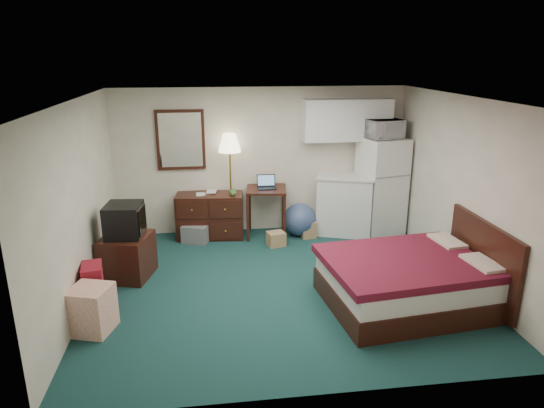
{
  "coord_description": "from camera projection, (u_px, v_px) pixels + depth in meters",
  "views": [
    {
      "loc": [
        -0.91,
        -5.92,
        3.04
      ],
      "look_at": [
        -0.07,
        0.28,
        1.08
      ],
      "focal_mm": 32.0,
      "sensor_mm": 36.0,
      "label": 1
    }
  ],
  "objects": [
    {
      "name": "floor",
      "position": [
        280.0,
        285.0,
        6.62
      ],
      "size": [
        5.0,
        4.5,
        0.01
      ],
      "primitive_type": "cube",
      "color": "black",
      "rests_on": "ground"
    },
    {
      "name": "ceiling",
      "position": [
        281.0,
        99.0,
        5.88
      ],
      "size": [
        5.0,
        4.5,
        0.01
      ],
      "primitive_type": "cube",
      "color": "beige",
      "rests_on": "walls"
    },
    {
      "name": "walls",
      "position": [
        281.0,
        198.0,
        6.25
      ],
      "size": [
        5.01,
        4.51,
        2.5
      ],
      "color": "beige",
      "rests_on": "floor"
    },
    {
      "name": "mirror",
      "position": [
        181.0,
        140.0,
        8.06
      ],
      "size": [
        0.8,
        0.06,
        1.0
      ],
      "primitive_type": null,
      "color": "white",
      "rests_on": "walls"
    },
    {
      "name": "upper_cabinets",
      "position": [
        347.0,
        120.0,
        8.19
      ],
      "size": [
        1.5,
        0.35,
        0.7
      ],
      "primitive_type": null,
      "color": "white",
      "rests_on": "walls"
    },
    {
      "name": "headboard",
      "position": [
        482.0,
        260.0,
        6.08
      ],
      "size": [
        0.06,
        1.56,
        1.0
      ],
      "primitive_type": null,
      "color": "black",
      "rests_on": "walls"
    },
    {
      "name": "dresser",
      "position": [
        210.0,
        216.0,
        8.27
      ],
      "size": [
        1.16,
        0.61,
        0.76
      ],
      "primitive_type": null,
      "rotation": [
        0.0,
        0.0,
        -0.1
      ],
      "color": "black",
      "rests_on": "floor"
    },
    {
      "name": "floor_lamp",
      "position": [
        231.0,
        185.0,
        8.23
      ],
      "size": [
        0.48,
        0.48,
        1.76
      ],
      "primitive_type": null,
      "rotation": [
        0.0,
        0.0,
        0.33
      ],
      "color": "gold",
      "rests_on": "floor"
    },
    {
      "name": "desk",
      "position": [
        266.0,
        212.0,
        8.33
      ],
      "size": [
        0.75,
        0.75,
        0.84
      ],
      "primitive_type": null,
      "rotation": [
        0.0,
        0.0,
        -0.13
      ],
      "color": "black",
      "rests_on": "floor"
    },
    {
      "name": "exercise_ball",
      "position": [
        300.0,
        219.0,
        8.36
      ],
      "size": [
        0.68,
        0.68,
        0.57
      ],
      "primitive_type": "sphere",
      "rotation": [
        0.0,
        0.0,
        -0.23
      ],
      "color": "#3A4E7C",
      "rests_on": "floor"
    },
    {
      "name": "kitchen_counter",
      "position": [
        345.0,
        204.0,
        8.46
      ],
      "size": [
        1.1,
        0.96,
        1.01
      ],
      "primitive_type": null,
      "rotation": [
        0.0,
        0.0,
        -0.33
      ],
      "color": "white",
      "rests_on": "floor"
    },
    {
      "name": "fridge",
      "position": [
        381.0,
        186.0,
        8.39
      ],
      "size": [
        0.82,
        0.82,
        1.67
      ],
      "primitive_type": null,
      "rotation": [
        0.0,
        0.0,
        0.22
      ],
      "color": "white",
      "rests_on": "floor"
    },
    {
      "name": "bed",
      "position": [
        406.0,
        282.0,
        6.03
      ],
      "size": [
        2.08,
        1.71,
        0.62
      ],
      "primitive_type": null,
      "rotation": [
        0.0,
        0.0,
        0.11
      ],
      "color": "#450F15",
      "rests_on": "floor"
    },
    {
      "name": "tv_stand",
      "position": [
        128.0,
        256.0,
        6.79
      ],
      "size": [
        0.76,
        0.8,
        0.61
      ],
      "primitive_type": null,
      "rotation": [
        0.0,
        0.0,
        -0.26
      ],
      "color": "black",
      "rests_on": "floor"
    },
    {
      "name": "suitcase",
      "position": [
        94.0,
        288.0,
        5.9
      ],
      "size": [
        0.29,
        0.4,
        0.6
      ],
      "primitive_type": null,
      "rotation": [
        0.0,
        0.0,
        0.17
      ],
      "color": "maroon",
      "rests_on": "floor"
    },
    {
      "name": "retail_box",
      "position": [
        92.0,
        309.0,
        5.46
      ],
      "size": [
        0.54,
        0.54,
        0.54
      ],
      "primitive_type": null,
      "rotation": [
        0.0,
        0.0,
        -0.3
      ],
      "color": "white",
      "rests_on": "floor"
    },
    {
      "name": "file_bin",
      "position": [
        196.0,
        233.0,
        8.1
      ],
      "size": [
        0.5,
        0.44,
        0.3
      ],
      "primitive_type": null,
      "rotation": [
        0.0,
        0.0,
        -0.34
      ],
      "color": "slate",
      "rests_on": "floor"
    },
    {
      "name": "cardboard_box_a",
      "position": [
        276.0,
        239.0,
        7.95
      ],
      "size": [
        0.32,
        0.29,
        0.23
      ],
      "primitive_type": null,
      "rotation": [
        0.0,
        0.0,
        0.25
      ],
      "color": "#A2784C",
      "rests_on": "floor"
    },
    {
      "name": "cardboard_box_b",
      "position": [
        308.0,
        229.0,
        8.33
      ],
      "size": [
        0.27,
        0.31,
        0.29
      ],
      "primitive_type": null,
      "rotation": [
        0.0,
        0.0,
        0.11
      ],
      "color": "#A2784C",
      "rests_on": "floor"
    },
    {
      "name": "laptop",
      "position": [
        267.0,
        182.0,
        8.14
      ],
      "size": [
        0.31,
        0.25,
        0.21
      ],
      "primitive_type": null,
      "rotation": [
        0.0,
        0.0,
        0.01
      ],
      "color": "black",
      "rests_on": "desk"
    },
    {
      "name": "crt_tv",
      "position": [
        124.0,
        220.0,
        6.65
      ],
      "size": [
        0.53,
        0.57,
        0.45
      ],
      "primitive_type": null,
      "rotation": [
        0.0,
        0.0,
        -0.09
      ],
      "color": "black",
      "rests_on": "tv_stand"
    },
    {
      "name": "microwave",
      "position": [
        385.0,
        127.0,
        8.03
      ],
      "size": [
        0.63,
        0.44,
        0.39
      ],
      "primitive_type": "imported",
      "rotation": [
        0.0,
        0.0,
        0.24
      ],
      "color": "white",
      "rests_on": "fridge"
    },
    {
      "name": "book_a",
      "position": [
        196.0,
        189.0,
        8.07
      ],
      "size": [
        0.15,
        0.02,
        0.21
      ],
      "primitive_type": "imported",
      "rotation": [
        0.0,
        0.0,
        0.03
      ],
      "color": "#A2784C",
      "rests_on": "dresser"
    },
    {
      "name": "book_b",
      "position": [
        206.0,
        186.0,
        8.23
      ],
      "size": [
        0.17,
        0.04,
        0.23
      ],
      "primitive_type": "imported",
      "rotation": [
        0.0,
        0.0,
        -0.12
      ],
      "color": "#A2784C",
      "rests_on": "dresser"
    },
    {
      "name": "mug",
      "position": [
        233.0,
        192.0,
        8.06
      ],
      "size": [
        0.13,
        0.11,
        0.12
      ],
      "primitive_type": "imported",
      "rotation": [
        0.0,
        0.0,
        -0.09
      ],
      "color": "#569046",
      "rests_on": "dresser"
    }
  ]
}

